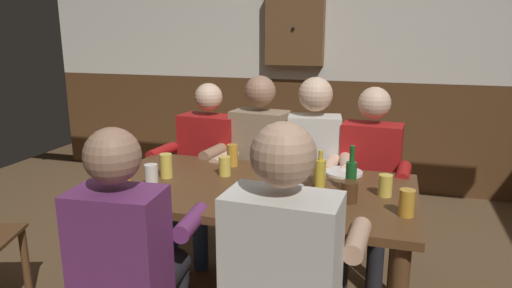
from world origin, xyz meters
The scene contains 23 objects.
back_wall_wainscot centered at (0.00, 2.43, 0.53)m, with size 6.00×0.12×1.07m, color brown.
dining_table centered at (0.00, 0.05, 0.64)m, with size 1.66×0.91×0.75m.
person_0 centered at (-0.57, 0.72, 0.66)m, with size 0.58×0.56×1.19m.
person_1 centered at (-0.20, 0.73, 0.69)m, with size 0.55×0.56×1.26m.
person_2 centered at (0.20, 0.72, 0.69)m, with size 0.52×0.55×1.26m.
person_3 centered at (0.55, 0.72, 0.66)m, with size 0.53×0.55×1.21m.
person_4 centered at (-0.34, -0.63, 0.67)m, with size 0.52×0.55×1.20m.
person_5 centered at (0.34, -0.64, 0.70)m, with size 0.56×0.53×1.26m.
table_candle centered at (-0.06, 0.33, 0.79)m, with size 0.04×0.04×0.08m, color #F9E08C.
condiment_caddy centered at (0.20, -0.04, 0.78)m, with size 0.14×0.10×0.05m, color #B2B7BC.
plate_0 centered at (0.43, 0.40, 0.76)m, with size 0.22×0.22×0.01m, color white.
bottle_0 centered at (0.35, 0.05, 0.84)m, with size 0.05×0.05×0.22m.
bottle_1 centered at (0.50, 0.09, 0.85)m, with size 0.05×0.05×0.25m.
pint_glass_0 centered at (0.32, 0.18, 0.82)m, with size 0.07×0.07×0.13m, color #E5C64C.
pint_glass_1 centered at (0.66, 0.09, 0.81)m, with size 0.07×0.07×0.11m, color #E5C64C.
pint_glass_2 centered at (-0.51, -0.12, 0.81)m, with size 0.07×0.07×0.12m, color white.
pint_glass_3 centered at (0.76, -0.14, 0.81)m, with size 0.07×0.07×0.12m, color gold.
pint_glass_4 centered at (-0.67, -0.12, 0.80)m, with size 0.06×0.06×0.10m, color gold.
pint_glass_5 centered at (-0.51, 0.05, 0.82)m, with size 0.07×0.07×0.13m, color #E5C64C.
pint_glass_6 centered at (-0.23, 0.37, 0.82)m, with size 0.07×0.07×0.13m, color gold.
pint_glass_7 centered at (0.50, -0.04, 0.80)m, with size 0.08×0.08×0.10m, color #4C2D19.
pint_glass_8 centered at (-0.21, 0.17, 0.81)m, with size 0.07×0.07×0.11m, color #E5C64C.
wall_dart_cabinet centered at (-0.28, 2.30, 1.57)m, with size 0.56×0.15×0.70m.
Camera 1 is at (0.67, -2.17, 1.56)m, focal length 32.48 mm.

